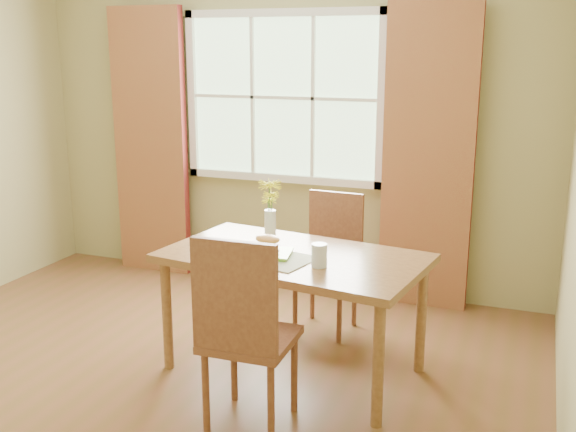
# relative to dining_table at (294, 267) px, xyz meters

# --- Properties ---
(room) EXTENTS (4.24, 3.84, 2.74)m
(room) POSITION_rel_dining_table_xyz_m (-0.62, -0.44, 0.70)
(room) COLOR brown
(room) RESTS_ON ground
(window) EXTENTS (1.62, 0.06, 1.32)m
(window) POSITION_rel_dining_table_xyz_m (-0.62, 1.43, 0.85)
(window) COLOR #ADD7A3
(window) RESTS_ON room
(curtain_left) EXTENTS (0.65, 0.08, 2.20)m
(curtain_left) POSITION_rel_dining_table_xyz_m (-1.77, 1.34, 0.45)
(curtain_left) COLOR maroon
(curtain_left) RESTS_ON room
(curtain_right) EXTENTS (0.65, 0.08, 2.20)m
(curtain_right) POSITION_rel_dining_table_xyz_m (0.53, 1.34, 0.45)
(curtain_right) COLOR maroon
(curtain_right) RESTS_ON room
(dining_table) EXTENTS (1.59, 1.03, 0.72)m
(dining_table) POSITION_rel_dining_table_xyz_m (0.00, 0.00, 0.00)
(dining_table) COLOR olive
(dining_table) RESTS_ON room
(chair_near) EXTENTS (0.44, 0.44, 1.03)m
(chair_near) POSITION_rel_dining_table_xyz_m (0.00, -0.71, -0.09)
(chair_near) COLOR brown
(chair_near) RESTS_ON room
(chair_far) EXTENTS (0.40, 0.40, 0.93)m
(chair_far) POSITION_rel_dining_table_xyz_m (0.00, 0.70, -0.14)
(chair_far) COLOR brown
(chair_far) RESTS_ON room
(placemat) EXTENTS (0.51, 0.42, 0.01)m
(placemat) POSITION_rel_dining_table_xyz_m (-0.09, -0.12, 0.08)
(placemat) COLOR beige
(placemat) RESTS_ON dining_table
(plate) EXTENTS (0.27, 0.27, 0.01)m
(plate) POSITION_rel_dining_table_xyz_m (-0.11, -0.08, 0.09)
(plate) COLOR #94E238
(plate) RESTS_ON placemat
(croissant_sandwich) EXTENTS (0.17, 0.13, 0.11)m
(croissant_sandwich) POSITION_rel_dining_table_xyz_m (-0.12, -0.10, 0.15)
(croissant_sandwich) COLOR #EFB051
(croissant_sandwich) RESTS_ON plate
(water_glass) EXTENTS (0.09, 0.09, 0.13)m
(water_glass) POSITION_rel_dining_table_xyz_m (0.21, -0.16, 0.14)
(water_glass) COLOR silver
(water_glass) RESTS_ON dining_table
(flower_vase) EXTENTS (0.15, 0.15, 0.37)m
(flower_vase) POSITION_rel_dining_table_xyz_m (-0.25, 0.26, 0.30)
(flower_vase) COLOR silver
(flower_vase) RESTS_ON dining_table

